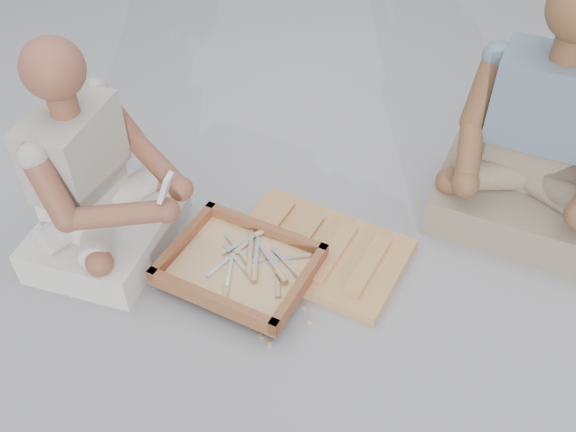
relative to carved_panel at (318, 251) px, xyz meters
The scene contains 32 objects.
ground 0.37m from the carved_panel, 96.92° to the right, with size 60.00×60.00×0.00m, color #9F9FA4.
carved_panel is the anchor object (origin of this frame).
tool_tray 0.32m from the carved_panel, 129.20° to the right, with size 0.53×0.43×0.07m.
chisel_0 0.31m from the carved_panel, 121.92° to the right, with size 0.20×0.12×0.02m.
chisel_1 0.19m from the carved_panel, 88.32° to the right, with size 0.21×0.11×0.02m.
chisel_2 0.29m from the carved_panel, 128.16° to the right, with size 0.12×0.20×0.02m.
chisel_3 0.31m from the carved_panel, 142.76° to the right, with size 0.06×0.22×0.02m.
chisel_4 0.41m from the carved_panel, 116.05° to the right, with size 0.11×0.21×0.02m.
chisel_5 0.29m from the carved_panel, 130.13° to the right, with size 0.20×0.12×0.02m.
chisel_6 0.23m from the carved_panel, 103.83° to the right, with size 0.19×0.14×0.02m.
chisel_7 0.12m from the carved_panel, 109.63° to the right, with size 0.19×0.14×0.02m.
chisel_8 0.29m from the carved_panel, 119.28° to the right, with size 0.11×0.21×0.02m.
chisel_9 0.24m from the carved_panel, 159.42° to the right, with size 0.10×0.21×0.02m.
chisel_10 0.27m from the carved_panel, 96.85° to the right, with size 0.13×0.20×0.02m.
wood_chip_0 0.14m from the carved_panel, 122.83° to the right, with size 0.02×0.01×0.00m, color #D8AC7F.
wood_chip_1 0.03m from the carved_panel, 65.07° to the right, with size 0.02×0.01×0.00m, color #D8AC7F.
wood_chip_2 0.46m from the carved_panel, 84.35° to the right, with size 0.02×0.01×0.00m, color #D8AC7F.
wood_chip_3 0.44m from the carved_panel, 90.07° to the right, with size 0.02×0.01×0.00m, color #D8AC7F.
wood_chip_4 0.19m from the carved_panel, 45.88° to the right, with size 0.02×0.01×0.00m, color #D8AC7F.
wood_chip_5 0.24m from the carved_panel, 126.82° to the right, with size 0.02×0.01×0.00m, color #D8AC7F.
wood_chip_6 0.28m from the carved_panel, 155.45° to the right, with size 0.02×0.01×0.00m, color #D8AC7F.
wood_chip_7 0.07m from the carved_panel, behind, with size 0.02×0.01×0.00m, color #D8AC7F.
wood_chip_8 0.33m from the carved_panel, 68.37° to the right, with size 0.02×0.01×0.00m, color #D8AC7F.
wood_chip_9 0.73m from the carved_panel, 134.78° to the right, with size 0.02×0.01×0.00m, color #D8AC7F.
wood_chip_10 0.27m from the carved_panel, 73.66° to the right, with size 0.02×0.01×0.00m, color #D8AC7F.
wood_chip_11 0.29m from the carved_panel, 148.78° to the right, with size 0.02×0.01×0.00m, color #D8AC7F.
wood_chip_12 0.13m from the carved_panel, 163.42° to the left, with size 0.02×0.01×0.00m, color #D8AC7F.
wood_chip_13 0.24m from the carved_panel, 137.91° to the right, with size 0.02×0.01×0.00m, color #D8AC7F.
wood_chip_14 0.52m from the carved_panel, behind, with size 0.02×0.01×0.00m, color #D8AC7F.
craftsman 0.87m from the carved_panel, 155.59° to the right, with size 0.64×0.64×0.89m.
companion 0.91m from the carved_panel, 44.20° to the left, with size 0.68×0.57×1.01m.
mobile_phone 0.67m from the carved_panel, 141.14° to the right, with size 0.07×0.06×0.12m.
Camera 1 is at (0.75, -1.18, 1.83)m, focal length 40.00 mm.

